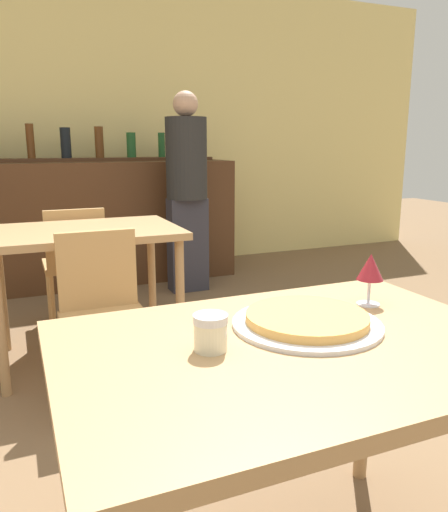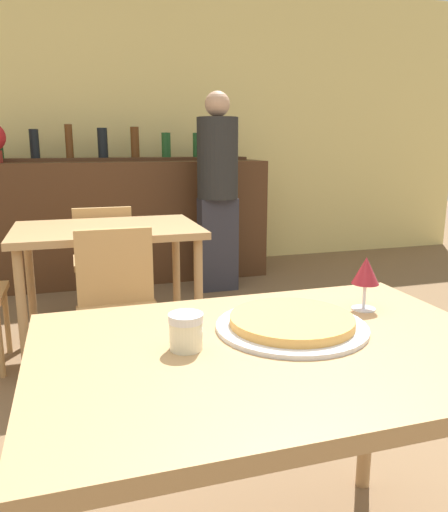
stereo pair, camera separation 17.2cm
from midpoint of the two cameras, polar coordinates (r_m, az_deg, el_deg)
wall_back at (r=5.11m, az=-17.47°, el=13.95°), size 8.00×0.05×2.80m
dining_table_near at (r=1.29m, az=4.00°, el=-13.19°), size 1.16×0.81×0.76m
dining_table_far at (r=2.95m, az=-17.29°, el=1.17°), size 1.05×0.73×0.77m
bar_counter at (r=4.66m, az=-16.14°, el=3.61°), size 2.60×0.56×1.08m
bar_back_shelf at (r=4.74m, az=-17.05°, el=11.18°), size 2.39×0.24×0.32m
chair_far_side_front at (r=2.48m, az=-15.68°, el=-5.51°), size 0.40×0.40×0.83m
chair_far_side_back at (r=3.52m, az=-18.00°, el=-0.29°), size 0.40×0.40×0.83m
pizza_tray at (r=1.35m, az=5.85°, el=-7.38°), size 0.40×0.40×0.04m
cheese_shaker at (r=1.19m, az=-5.74°, el=-8.74°), size 0.08×0.08×0.09m
person_standing at (r=4.20m, az=-5.46°, el=7.96°), size 0.34×0.34×1.65m
wine_glass at (r=1.53m, az=13.35°, el=-1.45°), size 0.08×0.08×0.16m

